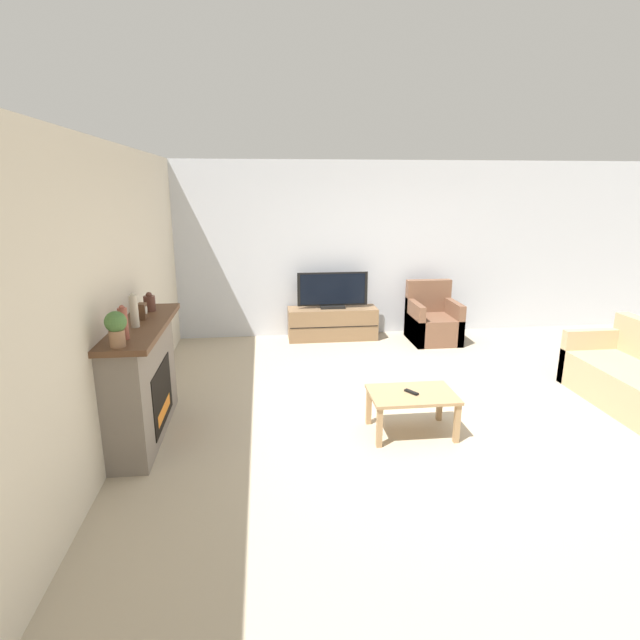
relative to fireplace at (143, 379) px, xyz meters
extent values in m
plane|color=tan|center=(2.80, 0.18, -0.56)|extent=(24.00, 24.00, 0.00)
cube|color=silver|center=(2.80, 3.19, 0.79)|extent=(12.00, 0.06, 2.70)
cube|color=beige|center=(-0.20, 0.18, 0.79)|extent=(0.06, 12.00, 2.70)
cube|color=slate|center=(0.00, 0.00, -0.03)|extent=(0.34, 1.48, 1.05)
cube|color=black|center=(0.17, 0.00, -0.16)|extent=(0.01, 0.82, 0.58)
cube|color=orange|center=(0.17, 0.00, -0.32)|extent=(0.01, 0.57, 0.12)
cube|color=brown|center=(0.03, 0.00, 0.52)|extent=(0.46, 1.60, 0.05)
cylinder|color=#994C3D|center=(0.02, -0.48, 0.67)|extent=(0.08, 0.08, 0.26)
sphere|color=#994C3D|center=(0.02, -0.48, 0.81)|extent=(0.04, 0.04, 0.04)
cylinder|color=beige|center=(0.02, -0.12, 0.69)|extent=(0.07, 0.07, 0.29)
sphere|color=beige|center=(0.02, -0.12, 0.83)|extent=(0.04, 0.04, 0.04)
cylinder|color=#512D23|center=(0.02, 0.48, 0.62)|extent=(0.11, 0.11, 0.15)
sphere|color=#512D23|center=(0.02, 0.48, 0.70)|extent=(0.06, 0.06, 0.06)
cube|color=brown|center=(0.02, 0.16, 0.62)|extent=(0.07, 0.11, 0.15)
cylinder|color=white|center=(0.05, 0.16, 0.63)|extent=(0.00, 0.08, 0.08)
cylinder|color=#936B4C|center=(0.02, -0.68, 0.61)|extent=(0.12, 0.12, 0.13)
sphere|color=#477038|center=(0.02, -0.68, 0.74)|extent=(0.17, 0.17, 0.17)
cube|color=brown|center=(2.20, 2.90, -0.31)|extent=(1.37, 0.43, 0.49)
cube|color=black|center=(2.20, 2.68, -0.31)|extent=(1.35, 0.01, 0.01)
cube|color=black|center=(2.20, 2.90, -0.05)|extent=(0.38, 0.18, 0.04)
cube|color=black|center=(2.20, 2.90, 0.23)|extent=(1.08, 0.03, 0.52)
cube|color=black|center=(2.20, 2.89, 0.23)|extent=(1.00, 0.01, 0.47)
cube|color=brown|center=(3.72, 2.59, -0.36)|extent=(0.70, 0.76, 0.40)
cube|color=brown|center=(3.72, 2.90, 0.09)|extent=(0.70, 0.14, 0.50)
cube|color=brown|center=(3.42, 2.59, -0.25)|extent=(0.10, 0.76, 0.63)
cube|color=brown|center=(4.02, 2.59, -0.25)|extent=(0.10, 0.76, 0.63)
cube|color=#A37F56|center=(2.53, -0.26, -0.16)|extent=(0.81, 0.55, 0.03)
cube|color=#A37F56|center=(2.16, -0.49, -0.37)|extent=(0.05, 0.05, 0.38)
cube|color=#A37F56|center=(2.89, -0.49, -0.37)|extent=(0.05, 0.05, 0.38)
cube|color=#A37F56|center=(2.16, -0.03, -0.37)|extent=(0.05, 0.05, 0.38)
cube|color=#A37F56|center=(2.89, -0.03, -0.37)|extent=(0.05, 0.05, 0.38)
cube|color=black|center=(2.52, -0.26, -0.14)|extent=(0.12, 0.15, 0.02)
cube|color=tan|center=(5.10, 0.79, -0.23)|extent=(0.81, 0.11, 0.66)
camera|label=1|loc=(1.16, -4.52, 1.74)|focal=28.00mm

